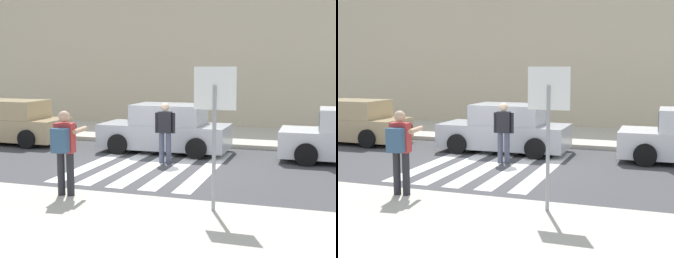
# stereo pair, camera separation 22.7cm
# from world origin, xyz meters

# --- Properties ---
(ground_plane) EXTENTS (120.00, 120.00, 0.00)m
(ground_plane) POSITION_xyz_m (0.00, 0.00, 0.00)
(ground_plane) COLOR #424244
(sidewalk_near) EXTENTS (60.00, 6.00, 0.14)m
(sidewalk_near) POSITION_xyz_m (0.00, -6.20, 0.07)
(sidewalk_near) COLOR beige
(sidewalk_near) RESTS_ON ground
(sidewalk_far) EXTENTS (60.00, 4.80, 0.14)m
(sidewalk_far) POSITION_xyz_m (0.00, 6.00, 0.07)
(sidewalk_far) COLOR beige
(sidewalk_far) RESTS_ON ground
(building_facade_far) EXTENTS (56.00, 4.00, 6.07)m
(building_facade_far) POSITION_xyz_m (0.00, 10.40, 3.04)
(building_facade_far) COLOR beige
(building_facade_far) RESTS_ON ground
(crosswalk_stripe_0) EXTENTS (0.44, 5.20, 0.01)m
(crosswalk_stripe_0) POSITION_xyz_m (-1.60, 0.20, 0.00)
(crosswalk_stripe_0) COLOR silver
(crosswalk_stripe_0) RESTS_ON ground
(crosswalk_stripe_1) EXTENTS (0.44, 5.20, 0.01)m
(crosswalk_stripe_1) POSITION_xyz_m (-0.80, 0.20, 0.00)
(crosswalk_stripe_1) COLOR silver
(crosswalk_stripe_1) RESTS_ON ground
(crosswalk_stripe_2) EXTENTS (0.44, 5.20, 0.01)m
(crosswalk_stripe_2) POSITION_xyz_m (0.00, 0.20, 0.00)
(crosswalk_stripe_2) COLOR silver
(crosswalk_stripe_2) RESTS_ON ground
(crosswalk_stripe_3) EXTENTS (0.44, 5.20, 0.01)m
(crosswalk_stripe_3) POSITION_xyz_m (0.80, 0.20, 0.00)
(crosswalk_stripe_3) COLOR silver
(crosswalk_stripe_3) RESTS_ON ground
(crosswalk_stripe_4) EXTENTS (0.44, 5.20, 0.01)m
(crosswalk_stripe_4) POSITION_xyz_m (1.60, 0.20, 0.00)
(crosswalk_stripe_4) COLOR silver
(crosswalk_stripe_4) RESTS_ON ground
(stop_sign) EXTENTS (0.76, 0.08, 2.60)m
(stop_sign) POSITION_xyz_m (2.62, -3.75, 2.03)
(stop_sign) COLOR gray
(stop_sign) RESTS_ON sidewalk_near
(photographer_with_backpack) EXTENTS (0.64, 0.89, 1.72)m
(photographer_with_backpack) POSITION_xyz_m (-0.44, -3.71, 1.17)
(photographer_with_backpack) COLOR #232328
(photographer_with_backpack) RESTS_ON sidewalk_near
(pedestrian_crossing) EXTENTS (0.58, 0.28, 1.72)m
(pedestrian_crossing) POSITION_xyz_m (0.25, 0.61, 0.97)
(pedestrian_crossing) COLOR #474C60
(pedestrian_crossing) RESTS_ON ground
(parked_car_tan) EXTENTS (4.10, 1.92, 1.55)m
(parked_car_tan) POSITION_xyz_m (-6.15, 2.30, 0.73)
(parked_car_tan) COLOR tan
(parked_car_tan) RESTS_ON ground
(parked_car_silver) EXTENTS (4.10, 1.92, 1.55)m
(parked_car_silver) POSITION_xyz_m (-0.28, 2.30, 0.73)
(parked_car_silver) COLOR #B7BABF
(parked_car_silver) RESTS_ON ground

